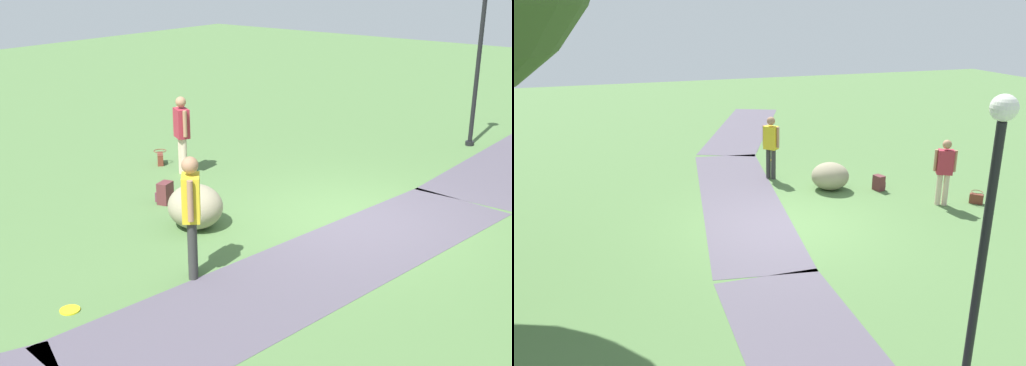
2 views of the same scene
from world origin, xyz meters
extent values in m
plane|color=#4D713E|center=(0.00, 0.00, 0.00)|extent=(48.00, 48.00, 0.00)
cube|color=#514A58|center=(1.96, 0.56, 0.00)|extent=(8.19, 3.04, 0.01)
cylinder|color=black|center=(-5.71, -0.17, 0.05)|extent=(0.20, 0.20, 0.10)
cylinder|color=black|center=(-5.71, -0.17, 1.74)|extent=(0.10, 0.10, 3.47)
ellipsoid|color=gray|center=(1.92, -1.88, 0.36)|extent=(1.21, 1.25, 0.72)
cylinder|color=beige|center=(0.08, -3.91, 0.39)|extent=(0.13, 0.13, 0.79)
cylinder|color=beige|center=(0.01, -4.05, 0.39)|extent=(0.13, 0.13, 0.79)
cube|color=#A42939|center=(0.04, -3.98, 1.08)|extent=(0.38, 0.43, 0.59)
cylinder|color=#A87858|center=(0.15, -3.78, 1.11)|extent=(0.08, 0.08, 0.52)
cylinder|color=#A87858|center=(-0.06, -4.17, 1.11)|extent=(0.08, 0.08, 0.52)
sphere|color=#A87858|center=(0.04, -3.98, 1.51)|extent=(0.21, 0.21, 0.21)
cylinder|color=#30312F|center=(3.20, -0.74, 0.43)|extent=(0.13, 0.13, 0.85)
cylinder|color=#30312F|center=(3.32, -0.63, 0.43)|extent=(0.13, 0.13, 0.85)
cube|color=gold|center=(3.26, -0.69, 1.17)|extent=(0.43, 0.42, 0.64)
cylinder|color=#A27455|center=(3.09, -0.83, 1.20)|extent=(0.08, 0.08, 0.57)
cylinder|color=#A27455|center=(3.42, -0.54, 1.20)|extent=(0.08, 0.08, 0.57)
sphere|color=#A27455|center=(3.26, -0.69, 1.63)|extent=(0.23, 0.23, 0.23)
cube|color=brown|center=(-0.16, -4.85, 0.12)|extent=(0.31, 0.32, 0.24)
torus|color=brown|center=(-0.16, -4.85, 0.30)|extent=(0.38, 0.38, 0.02)
cube|color=brown|center=(1.45, -3.06, 0.20)|extent=(0.32, 0.26, 0.40)
cube|color=brown|center=(1.49, -3.19, 0.12)|extent=(0.20, 0.11, 0.18)
cylinder|color=yellow|center=(4.93, -1.26, 0.01)|extent=(0.26, 0.26, 0.02)
camera|label=1|loc=(9.34, 5.18, 4.28)|focal=46.70mm
camera|label=2|loc=(-9.83, 3.62, 4.57)|focal=36.34mm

